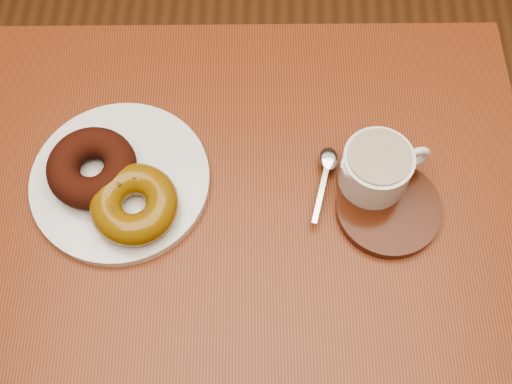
{
  "coord_description": "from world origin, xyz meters",
  "views": [
    {
      "loc": [
        -0.17,
        -0.66,
        1.48
      ],
      "look_at": [
        -0.18,
        -0.31,
        0.74
      ],
      "focal_mm": 45.0,
      "sensor_mm": 36.0,
      "label": 1
    }
  ],
  "objects_px": {
    "cafe_table": "(242,232)",
    "coffee_cup": "(377,168)",
    "donut_plate": "(120,181)",
    "saucer": "(388,208)"
  },
  "relations": [
    {
      "from": "cafe_table",
      "to": "coffee_cup",
      "type": "height_order",
      "value": "coffee_cup"
    },
    {
      "from": "cafe_table",
      "to": "coffee_cup",
      "type": "bearing_deg",
      "value": 6.39
    },
    {
      "from": "donut_plate",
      "to": "coffee_cup",
      "type": "height_order",
      "value": "coffee_cup"
    },
    {
      "from": "donut_plate",
      "to": "saucer",
      "type": "relative_size",
      "value": 1.74
    },
    {
      "from": "saucer",
      "to": "coffee_cup",
      "type": "relative_size",
      "value": 1.17
    },
    {
      "from": "donut_plate",
      "to": "coffee_cup",
      "type": "distance_m",
      "value": 0.33
    },
    {
      "from": "donut_plate",
      "to": "coffee_cup",
      "type": "bearing_deg",
      "value": 1.58
    },
    {
      "from": "cafe_table",
      "to": "donut_plate",
      "type": "relative_size",
      "value": 3.39
    },
    {
      "from": "saucer",
      "to": "coffee_cup",
      "type": "height_order",
      "value": "coffee_cup"
    },
    {
      "from": "donut_plate",
      "to": "saucer",
      "type": "bearing_deg",
      "value": -4.77
    }
  ]
}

